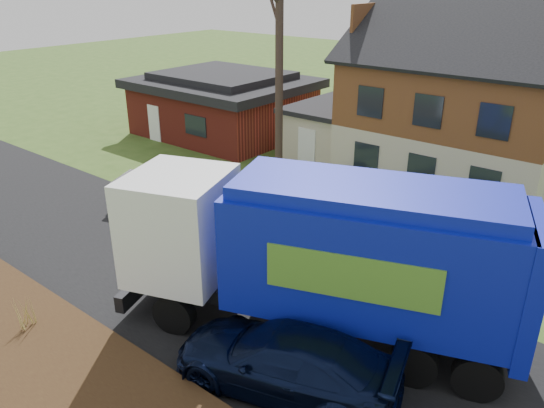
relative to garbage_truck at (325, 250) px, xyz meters
The scene contains 9 objects.
ground 4.63m from the garbage_truck, behind, with size 120.00×120.00×0.00m, color #34511B.
road 4.63m from the garbage_truck, behind, with size 80.00×7.00×0.02m, color black.
mulch_verge 7.11m from the garbage_truck, 125.09° to the right, with size 80.00×3.50×0.30m, color black.
main_house 14.01m from the garbage_truck, 99.72° to the left, with size 12.95×8.95×9.26m.
ranch_house 20.40m from the garbage_truck, 141.00° to the left, with size 9.80×8.20×3.70m.
garbage_truck is the anchor object (origin of this frame).
silver_sedan 10.23m from the garbage_truck, 161.26° to the left, with size 1.76×5.04×1.66m, color #B7B9C0.
navy_wagon 2.90m from the garbage_truck, 78.20° to the right, with size 2.20×5.41×1.57m, color black.
grass_clump_mid 8.17m from the garbage_truck, 140.94° to the right, with size 0.32×0.27×0.91m.
Camera 1 is at (10.24, -9.89, 9.02)m, focal length 35.00 mm.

